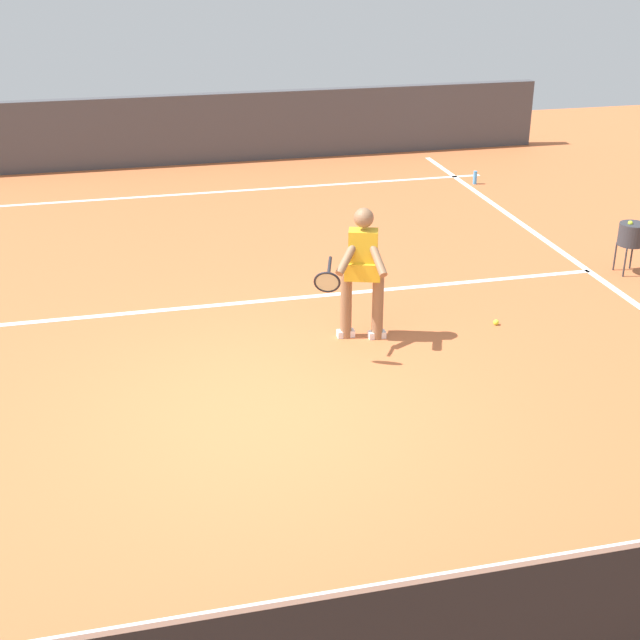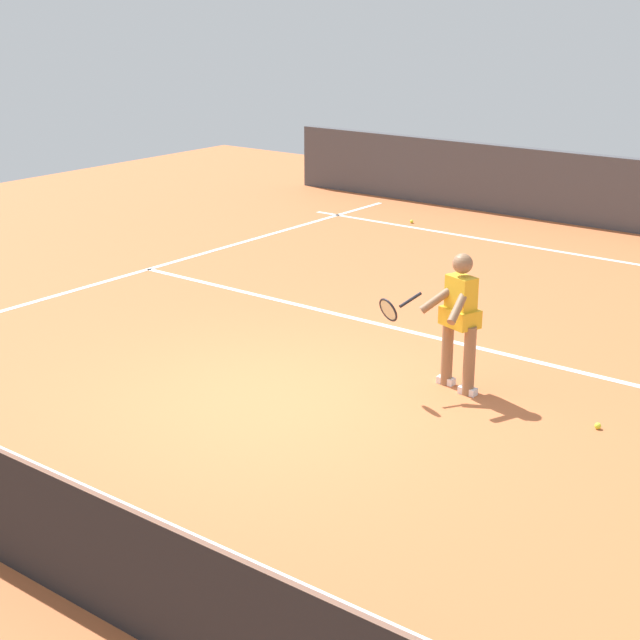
{
  "view_description": "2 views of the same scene",
  "coord_description": "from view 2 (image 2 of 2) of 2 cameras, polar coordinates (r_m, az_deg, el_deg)",
  "views": [
    {
      "loc": [
        1.21,
        7.5,
        4.39
      ],
      "look_at": [
        -0.56,
        0.04,
        0.92
      ],
      "focal_mm": 49.64,
      "sensor_mm": 36.0,
      "label": 1
    },
    {
      "loc": [
        -6.28,
        7.46,
        4.16
      ],
      "look_at": [
        -0.54,
        0.03,
        1.0
      ],
      "focal_mm": 54.61,
      "sensor_mm": 36.0,
      "label": 2
    }
  ],
  "objects": [
    {
      "name": "tennis_player",
      "position": [
        10.61,
        8.06,
        0.19
      ],
      "size": [
        0.98,
        0.87,
        1.55
      ],
      "color": "#8C6647",
      "rests_on": "ground"
    },
    {
      "name": "service_line_marking",
      "position": [
        12.62,
        5.56,
        -0.74
      ],
      "size": [
        10.0,
        0.1,
        0.01
      ],
      "primitive_type": "cube",
      "color": "white",
      "rests_on": "ground"
    },
    {
      "name": "tennis_ball_mid",
      "position": [
        18.74,
        5.4,
        5.77
      ],
      "size": [
        0.07,
        0.07,
        0.07
      ],
      "primitive_type": "sphere",
      "color": "#D1E533",
      "rests_on": "ground"
    },
    {
      "name": "court_back_wall",
      "position": [
        18.79,
        17.63,
        7.0
      ],
      "size": [
        15.0,
        0.24,
        1.34
      ],
      "primitive_type": "cube",
      "color": "#47474C",
      "rests_on": "ground"
    },
    {
      "name": "tennis_ball_near",
      "position": [
        10.23,
        15.97,
        -5.99
      ],
      "size": [
        0.07,
        0.07,
        0.07
      ],
      "primitive_type": "sphere",
      "color": "#D1E533",
      "rests_on": "ground"
    },
    {
      "name": "baseline_marking",
      "position": [
        16.93,
        14.76,
        3.75
      ],
      "size": [
        11.0,
        0.1,
        0.01
      ],
      "primitive_type": "cube",
      "color": "white",
      "rests_on": "ground"
    },
    {
      "name": "sideline_right_marking",
      "position": [
        14.15,
        -17.95,
        0.56
      ],
      "size": [
        0.1,
        18.4,
        0.01
      ],
      "primitive_type": "cube",
      "color": "white",
      "rests_on": "ground"
    },
    {
      "name": "ground_plane",
      "position": [
        10.6,
        -2.21,
        -4.53
      ],
      "size": [
        26.52,
        26.52,
        0.0
      ],
      "primitive_type": "plane",
      "color": "#C66638"
    }
  ]
}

